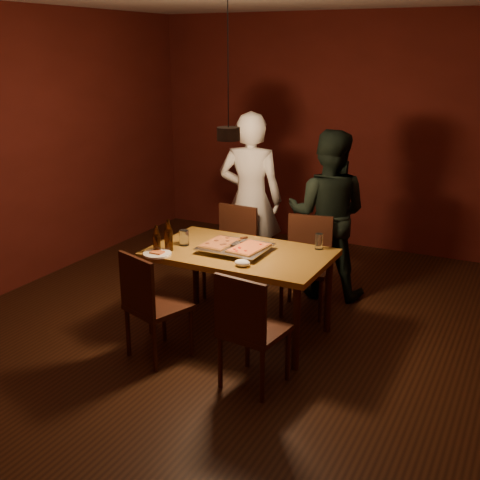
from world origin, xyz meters
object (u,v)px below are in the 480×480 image
at_px(beer_bottle_a, 157,239).
at_px(diner_white, 250,200).
at_px(chair_far_right, 307,255).
at_px(dining_table, 240,260).
at_px(chair_far_left, 233,243).
at_px(chair_near_left, 149,297).
at_px(pizza_tray, 235,249).
at_px(diner_dark, 327,215).
at_px(pendant_lamp, 228,132).
at_px(chair_near_right, 248,322).
at_px(plate_slice, 157,254).
at_px(beer_bottle_b, 168,235).

distance_m(beer_bottle_a, diner_white, 1.47).
bearing_deg(chair_far_right, dining_table, 56.18).
xyz_separation_m(chair_far_left, diner_white, (0.01, 0.37, 0.36)).
relative_size(dining_table, chair_near_left, 2.82).
xyz_separation_m(pizza_tray, diner_dark, (0.39, 1.19, 0.05)).
xyz_separation_m(chair_near_left, pendant_lamp, (0.39, 0.60, 1.22)).
distance_m(chair_far_left, chair_near_right, 1.80).
relative_size(chair_far_right, plate_slice, 2.07).
height_order(dining_table, pizza_tray, pizza_tray).
bearing_deg(chair_near_left, chair_far_right, 82.41).
xyz_separation_m(dining_table, beer_bottle_a, (-0.61, -0.34, 0.19)).
height_order(chair_near_right, pizza_tray, chair_near_right).
distance_m(chair_far_left, chair_far_right, 0.79).
distance_m(chair_far_left, pendant_lamp, 1.58).
bearing_deg(beer_bottle_b, chair_near_right, -27.79).
bearing_deg(plate_slice, chair_far_left, 84.80).
height_order(chair_near_right, plate_slice, chair_near_right).
relative_size(plate_slice, diner_dark, 0.14).
xyz_separation_m(dining_table, pendant_lamp, (-0.02, -0.15, 1.08)).
bearing_deg(chair_near_left, plate_slice, 132.68).
distance_m(chair_far_left, pizza_tray, 0.92).
bearing_deg(chair_near_right, plate_slice, 166.00).
relative_size(beer_bottle_a, diner_dark, 0.14).
distance_m(chair_far_right, beer_bottle_b, 1.37).
relative_size(beer_bottle_a, pendant_lamp, 0.21).
bearing_deg(dining_table, chair_far_left, 121.68).
xyz_separation_m(chair_near_right, beer_bottle_a, (-1.07, 0.45, 0.33)).
distance_m(chair_near_left, beer_bottle_b, 0.62).
height_order(chair_far_right, beer_bottle_a, beer_bottle_a).
distance_m(chair_far_left, plate_slice, 1.17).
height_order(chair_far_right, chair_near_right, same).
height_order(beer_bottle_a, diner_white, diner_white).
distance_m(beer_bottle_b, diner_white, 1.38).
bearing_deg(beer_bottle_b, beer_bottle_a, -123.83).
bearing_deg(pendant_lamp, diner_white, 108.71).
distance_m(beer_bottle_a, plate_slice, 0.12).
height_order(chair_far_left, chair_near_left, same).
xyz_separation_m(beer_bottle_a, pendant_lamp, (0.58, 0.19, 0.89)).
bearing_deg(chair_near_left, diner_dark, 86.87).
bearing_deg(pizza_tray, diner_white, 113.58).
relative_size(chair_far_left, chair_far_right, 1.00).
xyz_separation_m(chair_near_left, diner_dark, (0.77, 1.92, 0.29)).
bearing_deg(pizza_tray, dining_table, 35.67).
relative_size(chair_far_left, diner_dark, 0.29).
distance_m(beer_bottle_a, diner_dark, 1.79).
height_order(chair_far_left, plate_slice, chair_far_left).
distance_m(dining_table, pendant_lamp, 1.09).
bearing_deg(diner_dark, pendant_lamp, 65.21).
bearing_deg(chair_far_left, chair_far_right, -179.67).
xyz_separation_m(plate_slice, diner_white, (0.12, 1.51, 0.14)).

